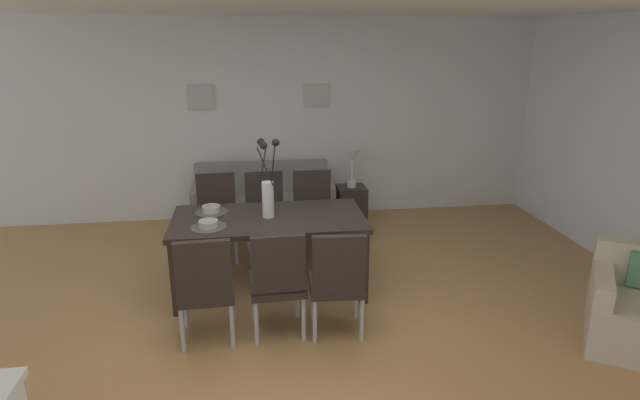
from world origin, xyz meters
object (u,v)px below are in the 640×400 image
object	(u,v)px
dining_chair_near_right	(217,212)
dining_chair_far_right	(266,210)
dining_table	(269,225)
dining_chair_near_left	(205,285)
bowl_near_left	(208,223)
framed_picture_left	(201,97)
dining_chair_mid_right	(313,209)
dining_chair_mid_left	(337,278)
centerpiece_vase	(268,188)
bowl_near_right	(211,208)
side_table	(351,206)
framed_picture_center	(317,96)
dining_chair_far_left	(278,278)
table_lamp	(352,158)
sofa	(264,207)

from	to	relation	value
dining_chair_near_right	dining_chair_far_right	bearing A→B (deg)	-0.83
dining_table	dining_chair_near_left	bearing A→B (deg)	-121.64
bowl_near_left	framed_picture_left	world-z (taller)	framed_picture_left
dining_chair_mid_right	dining_chair_mid_left	bearing A→B (deg)	-90.67
centerpiece_vase	bowl_near_right	bearing A→B (deg)	159.02
dining_chair_far_right	centerpiece_vase	world-z (taller)	centerpiece_vase
bowl_near_left	side_table	xyz separation A→B (m)	(1.66, 1.84, -0.52)
dining_chair_mid_left	centerpiece_vase	xyz separation A→B (m)	(-0.51, 0.90, 0.51)
dining_chair_far_right	dining_chair_mid_right	xyz separation A→B (m)	(0.53, -0.02, 0.00)
dining_chair_mid_left	framed_picture_left	world-z (taller)	framed_picture_left
framed_picture_center	dining_chair_far_right	bearing A→B (deg)	-119.89
dining_chair_far_right	framed_picture_center	xyz separation A→B (m)	(0.74, 1.29, 1.10)
dining_chair_far_left	dining_chair_mid_left	xyz separation A→B (m)	(0.48, -0.06, 0.00)
dining_chair_near_left	framed_picture_left	size ratio (longest dim) A/B	2.77
dining_chair_far_right	bowl_near_left	world-z (taller)	dining_chair_far_right
dining_chair_far_right	bowl_near_right	size ratio (longest dim) A/B	5.41
dining_chair_mid_left	framed_picture_left	bearing A→B (deg)	112.13
dining_chair_far_left	bowl_near_left	distance (m)	0.90
dining_chair_mid_left	dining_table	bearing A→B (deg)	119.40
dining_chair_far_right	table_lamp	xyz separation A→B (m)	(1.12, 0.76, 0.38)
dining_table	dining_chair_near_right	bearing A→B (deg)	121.27
dining_chair_near_left	table_lamp	size ratio (longest dim) A/B	1.80
sofa	dining_chair_mid_right	bearing A→B (deg)	-57.08
dining_table	side_table	xyz separation A→B (m)	(1.12, 1.63, -0.40)
framed_picture_left	framed_picture_center	world-z (taller)	framed_picture_left
dining_chair_near_right	side_table	world-z (taller)	dining_chair_near_right
dining_chair_near_left	dining_chair_far_left	distance (m)	0.57
framed_picture_center	dining_chair_near_right	bearing A→B (deg)	-134.78
table_lamp	framed_picture_center	xyz separation A→B (m)	(-0.38, 0.54, 0.72)
dining_table	sofa	size ratio (longest dim) A/B	1.05
dining_chair_mid_right	centerpiece_vase	bearing A→B (deg)	-121.58
centerpiece_vase	bowl_near_right	world-z (taller)	centerpiece_vase
dining_chair_far_right	side_table	xyz separation A→B (m)	(1.12, 0.76, -0.25)
dining_chair_near_left	centerpiece_vase	distance (m)	1.15
dining_chair_near_left	dining_chair_mid_right	world-z (taller)	same
dining_chair_far_right	dining_chair_mid_right	world-z (taller)	same
sofa	dining_chair_mid_left	bearing A→B (deg)	-78.76
dining_chair_far_left	dining_chair_far_right	size ratio (longest dim) A/B	1.00
sofa	dining_table	bearing A→B (deg)	-89.78
dining_chair_far_right	sofa	size ratio (longest dim) A/B	0.54
dining_chair_near_left	dining_chair_near_right	xyz separation A→B (m)	(0.00, 1.75, 0.00)
dining_chair_mid_left	framed_picture_center	bearing A→B (deg)	85.66
dining_chair_far_right	framed_picture_left	world-z (taller)	framed_picture_left
sofa	dining_chair_far_left	bearing A→B (deg)	-89.14
side_table	framed_picture_center	distance (m)	1.51
dining_table	side_table	distance (m)	2.02
sofa	side_table	bearing A→B (deg)	-2.71
dining_chair_near_right	bowl_near_right	bearing A→B (deg)	-90.43
dining_chair_mid_right	framed_picture_left	world-z (taller)	framed_picture_left
dining_chair_far_right	dining_chair_mid_left	xyz separation A→B (m)	(0.51, -1.77, 0.00)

